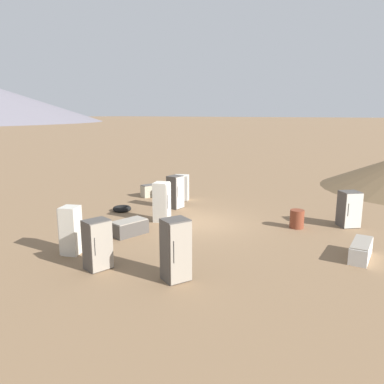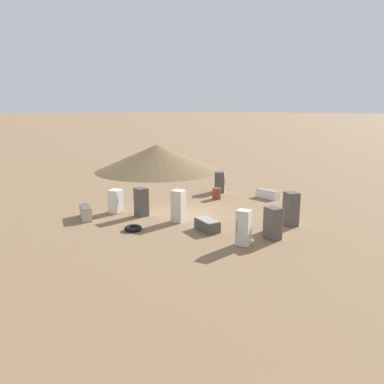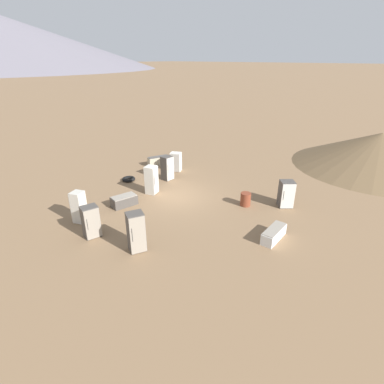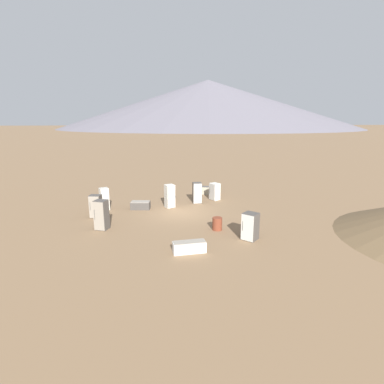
{
  "view_description": "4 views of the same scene",
  "coord_description": "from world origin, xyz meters",
  "px_view_note": "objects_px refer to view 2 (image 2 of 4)",
  "views": [
    {
      "loc": [
        9.07,
        -13.87,
        4.95
      ],
      "look_at": [
        -0.42,
        0.07,
        1.41
      ],
      "focal_mm": 35.0,
      "sensor_mm": 36.0,
      "label": 1
    },
    {
      "loc": [
        -14.67,
        -17.08,
        6.44
      ],
      "look_at": [
        -0.83,
        -0.99,
        1.7
      ],
      "focal_mm": 35.0,
      "sensor_mm": 36.0,
      "label": 2
    },
    {
      "loc": [
        12.31,
        -12.37,
        8.18
      ],
      "look_at": [
        1.39,
        -0.1,
        0.76
      ],
      "focal_mm": 28.0,
      "sensor_mm": 36.0,
      "label": 3
    },
    {
      "loc": [
        21.46,
        -2.53,
        6.73
      ],
      "look_at": [
        -0.65,
        0.95,
        1.42
      ],
      "focal_mm": 28.0,
      "sensor_mm": 36.0,
      "label": 4
    }
  ],
  "objects_px": {
    "discarded_fridge_3": "(141,202)",
    "discarded_fridge_7": "(179,206)",
    "discarded_fridge_2": "(273,223)",
    "rusty_barrel": "(217,193)",
    "discarded_fridge_1": "(243,228)",
    "discarded_fridge_8": "(220,182)",
    "discarded_fridge_0": "(86,212)",
    "discarded_fridge_5": "(116,201)",
    "discarded_fridge_9": "(291,209)",
    "discarded_fridge_4": "(207,225)",
    "discarded_fridge_6": "(268,194)",
    "scrap_tire": "(133,228)"
  },
  "relations": [
    {
      "from": "discarded_fridge_3",
      "to": "discarded_fridge_7",
      "type": "distance_m",
      "value": 2.58
    },
    {
      "from": "discarded_fridge_7",
      "to": "discarded_fridge_3",
      "type": "bearing_deg",
      "value": -177.5
    },
    {
      "from": "discarded_fridge_2",
      "to": "rusty_barrel",
      "type": "relative_size",
      "value": 2.02
    },
    {
      "from": "discarded_fridge_1",
      "to": "discarded_fridge_8",
      "type": "distance_m",
      "value": 11.8
    },
    {
      "from": "discarded_fridge_0",
      "to": "discarded_fridge_8",
      "type": "bearing_deg",
      "value": 19.0
    },
    {
      "from": "discarded_fridge_5",
      "to": "discarded_fridge_9",
      "type": "bearing_deg",
      "value": 97.46
    },
    {
      "from": "discarded_fridge_7",
      "to": "discarded_fridge_9",
      "type": "xyz_separation_m",
      "value": [
        4.3,
        -4.69,
        0.03
      ]
    },
    {
      "from": "discarded_fridge_5",
      "to": "discarded_fridge_1",
      "type": "bearing_deg",
      "value": 73.23
    },
    {
      "from": "discarded_fridge_4",
      "to": "discarded_fridge_5",
      "type": "distance_m",
      "value": 6.7
    },
    {
      "from": "discarded_fridge_6",
      "to": "discarded_fridge_9",
      "type": "bearing_deg",
      "value": 45.73
    },
    {
      "from": "discarded_fridge_3",
      "to": "discarded_fridge_8",
      "type": "distance_m",
      "value": 8.55
    },
    {
      "from": "discarded_fridge_6",
      "to": "discarded_fridge_5",
      "type": "bearing_deg",
      "value": -23.49
    },
    {
      "from": "discarded_fridge_9",
      "to": "discarded_fridge_5",
      "type": "bearing_deg",
      "value": -120.94
    },
    {
      "from": "discarded_fridge_9",
      "to": "discarded_fridge_0",
      "type": "bearing_deg",
      "value": -113.01
    },
    {
      "from": "discarded_fridge_6",
      "to": "discarded_fridge_7",
      "type": "relative_size",
      "value": 0.95
    },
    {
      "from": "discarded_fridge_4",
      "to": "discarded_fridge_5",
      "type": "relative_size",
      "value": 1.08
    },
    {
      "from": "discarded_fridge_6",
      "to": "rusty_barrel",
      "type": "relative_size",
      "value": 2.18
    },
    {
      "from": "discarded_fridge_7",
      "to": "scrap_tire",
      "type": "height_order",
      "value": "discarded_fridge_7"
    },
    {
      "from": "discarded_fridge_4",
      "to": "discarded_fridge_1",
      "type": "bearing_deg",
      "value": 96.19
    },
    {
      "from": "scrap_tire",
      "to": "discarded_fridge_5",
      "type": "bearing_deg",
      "value": 73.8
    },
    {
      "from": "discarded_fridge_7",
      "to": "discarded_fridge_2",
      "type": "bearing_deg",
      "value": -2.71
    },
    {
      "from": "discarded_fridge_4",
      "to": "discarded_fridge_6",
      "type": "distance_m",
      "value": 8.89
    },
    {
      "from": "discarded_fridge_2",
      "to": "discarded_fridge_8",
      "type": "height_order",
      "value": "discarded_fridge_2"
    },
    {
      "from": "discarded_fridge_3",
      "to": "discarded_fridge_4",
      "type": "relative_size",
      "value": 1.09
    },
    {
      "from": "discarded_fridge_9",
      "to": "discarded_fridge_1",
      "type": "bearing_deg",
      "value": -60.95
    },
    {
      "from": "discarded_fridge_3",
      "to": "scrap_tire",
      "type": "height_order",
      "value": "discarded_fridge_3"
    },
    {
      "from": "discarded_fridge_3",
      "to": "rusty_barrel",
      "type": "relative_size",
      "value": 2.15
    },
    {
      "from": "discarded_fridge_0",
      "to": "discarded_fridge_3",
      "type": "height_order",
      "value": "discarded_fridge_3"
    },
    {
      "from": "discarded_fridge_0",
      "to": "discarded_fridge_8",
      "type": "height_order",
      "value": "discarded_fridge_8"
    },
    {
      "from": "discarded_fridge_2",
      "to": "discarded_fridge_0",
      "type": "bearing_deg",
      "value": -136.73
    },
    {
      "from": "discarded_fridge_1",
      "to": "discarded_fridge_3",
      "type": "bearing_deg",
      "value": -16.3
    },
    {
      "from": "discarded_fridge_2",
      "to": "discarded_fridge_7",
      "type": "relative_size",
      "value": 0.88
    },
    {
      "from": "discarded_fridge_0",
      "to": "discarded_fridge_5",
      "type": "height_order",
      "value": "discarded_fridge_5"
    },
    {
      "from": "discarded_fridge_6",
      "to": "discarded_fridge_1",
      "type": "bearing_deg",
      "value": 28.16
    },
    {
      "from": "discarded_fridge_3",
      "to": "discarded_fridge_6",
      "type": "bearing_deg",
      "value": 78.48
    },
    {
      "from": "discarded_fridge_5",
      "to": "rusty_barrel",
      "type": "xyz_separation_m",
      "value": [
        7.38,
        -1.55,
        -0.33
      ]
    },
    {
      "from": "discarded_fridge_6",
      "to": "discarded_fridge_8",
      "type": "distance_m",
      "value": 3.97
    },
    {
      "from": "discarded_fridge_5",
      "to": "discarded_fridge_6",
      "type": "bearing_deg",
      "value": 132.59
    },
    {
      "from": "discarded_fridge_3",
      "to": "discarded_fridge_7",
      "type": "height_order",
      "value": "discarded_fridge_7"
    },
    {
      "from": "discarded_fridge_5",
      "to": "discarded_fridge_2",
      "type": "bearing_deg",
      "value": 82.9
    },
    {
      "from": "discarded_fridge_0",
      "to": "discarded_fridge_5",
      "type": "bearing_deg",
      "value": 18.85
    },
    {
      "from": "discarded_fridge_0",
      "to": "discarded_fridge_7",
      "type": "relative_size",
      "value": 0.99
    },
    {
      "from": "discarded_fridge_4",
      "to": "discarded_fridge_9",
      "type": "bearing_deg",
      "value": 160.96
    },
    {
      "from": "discarded_fridge_5",
      "to": "discarded_fridge_7",
      "type": "bearing_deg",
      "value": 86.54
    },
    {
      "from": "discarded_fridge_3",
      "to": "discarded_fridge_8",
      "type": "relative_size",
      "value": 1.09
    },
    {
      "from": "scrap_tire",
      "to": "rusty_barrel",
      "type": "height_order",
      "value": "rusty_barrel"
    },
    {
      "from": "discarded_fridge_2",
      "to": "discarded_fridge_8",
      "type": "distance_m",
      "value": 11.05
    },
    {
      "from": "discarded_fridge_5",
      "to": "rusty_barrel",
      "type": "distance_m",
      "value": 7.55
    },
    {
      "from": "discarded_fridge_5",
      "to": "scrap_tire",
      "type": "bearing_deg",
      "value": 46.4
    },
    {
      "from": "discarded_fridge_3",
      "to": "discarded_fridge_0",
      "type": "bearing_deg",
      "value": -120.43
    }
  ]
}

